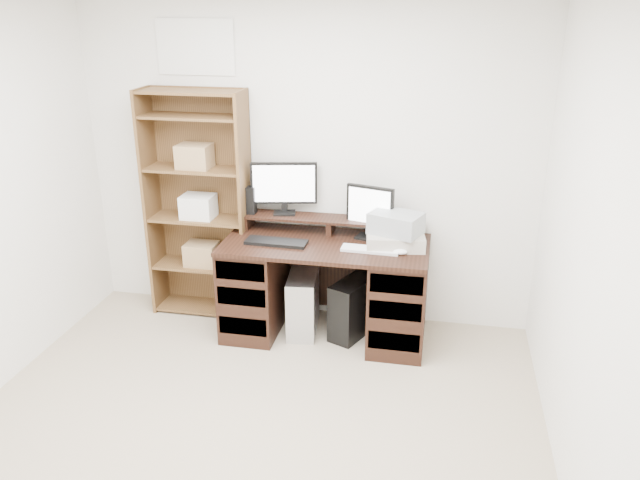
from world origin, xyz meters
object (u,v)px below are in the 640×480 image
(printer, at_px, (395,240))
(monitor_wide, at_px, (284,185))
(desk, at_px, (326,287))
(tower_black, at_px, (354,307))
(bookshelf, at_px, (199,203))
(monitor_small, at_px, (370,210))
(tower_silver, at_px, (303,302))

(printer, bearing_deg, monitor_wide, 157.67)
(desk, distance_m, tower_black, 0.27)
(printer, height_order, tower_black, printer)
(desk, xyz_separation_m, bookshelf, (-1.05, 0.21, 0.53))
(monitor_small, distance_m, printer, 0.30)
(bookshelf, bearing_deg, tower_black, -8.09)
(monitor_wide, distance_m, monitor_small, 0.69)
(monitor_wide, relative_size, tower_black, 1.02)
(bookshelf, bearing_deg, monitor_wide, 2.99)
(desk, relative_size, monitor_small, 3.78)
(desk, relative_size, monitor_wide, 3.00)
(printer, distance_m, tower_black, 0.64)
(monitor_wide, xyz_separation_m, monitor_small, (0.67, -0.09, -0.13))
(tower_black, bearing_deg, desk, -147.40)
(tower_silver, bearing_deg, tower_black, -4.97)
(desk, xyz_separation_m, tower_black, (0.21, 0.03, -0.16))
(monitor_small, bearing_deg, monitor_wide, -171.45)
(tower_black, bearing_deg, monitor_wide, -176.36)
(printer, bearing_deg, desk, 174.83)
(printer, distance_m, bookshelf, 1.57)
(monitor_wide, height_order, tower_black, monitor_wide)
(printer, height_order, tower_silver, printer)
(monitor_wide, bearing_deg, desk, -45.66)
(printer, bearing_deg, tower_silver, 172.11)
(monitor_small, height_order, tower_black, monitor_small)
(printer, xyz_separation_m, tower_silver, (-0.68, -0.00, -0.57))
(desk, bearing_deg, bookshelf, 168.53)
(desk, height_order, printer, printer)
(monitor_small, bearing_deg, tower_black, -106.70)
(monitor_small, distance_m, tower_black, 0.76)
(monitor_wide, relative_size, monitor_small, 1.26)
(tower_silver, bearing_deg, desk, -13.86)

